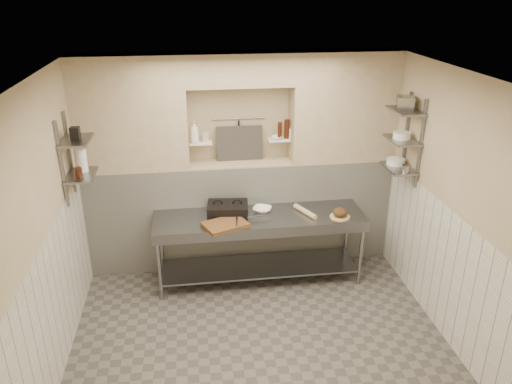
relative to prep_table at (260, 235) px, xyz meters
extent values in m
cube|color=#5A5550|center=(-0.17, -1.18, -0.69)|extent=(4.00, 3.90, 0.10)
cube|color=silver|center=(-0.17, -1.18, 2.21)|extent=(4.00, 3.90, 0.10)
cube|color=#BAA88D|center=(-2.22, -1.18, 0.76)|extent=(0.10, 3.90, 2.80)
cube|color=#BAA88D|center=(1.88, -1.18, 0.76)|extent=(0.10, 3.90, 2.80)
cube|color=#BAA88D|center=(-0.17, 0.82, 0.76)|extent=(4.00, 0.10, 2.80)
cube|color=#BAA88D|center=(-0.17, -3.18, 0.76)|extent=(4.00, 0.10, 2.80)
cube|color=white|center=(-0.17, 0.57, 0.06)|extent=(4.00, 0.40, 1.40)
cube|color=#BAA88D|center=(-0.17, 0.57, 0.77)|extent=(1.30, 0.40, 0.02)
cube|color=#BAA88D|center=(-1.49, 0.57, 1.46)|extent=(1.35, 0.40, 1.40)
cube|color=#BAA88D|center=(1.16, 0.57, 1.46)|extent=(1.35, 0.40, 1.40)
cube|color=#BAA88D|center=(-0.17, 0.57, 1.96)|extent=(1.30, 0.40, 0.40)
cube|color=white|center=(-2.16, -1.18, 0.06)|extent=(0.02, 3.90, 1.40)
cube|color=white|center=(1.82, -1.18, 0.06)|extent=(0.02, 3.90, 1.40)
cube|color=white|center=(-0.67, 0.57, 1.06)|extent=(0.28, 0.16, 0.02)
cube|color=white|center=(0.33, 0.57, 1.06)|extent=(0.28, 0.16, 0.02)
cylinder|color=gray|center=(-0.17, 0.74, 1.31)|extent=(0.70, 0.02, 0.02)
cylinder|color=black|center=(-0.17, 0.72, 1.14)|extent=(0.02, 0.02, 0.30)
cube|color=#383330|center=(-0.17, 0.67, 1.00)|extent=(0.60, 0.08, 0.45)
cube|color=slate|center=(-2.14, 0.07, 1.16)|extent=(0.03, 0.03, 0.95)
cube|color=slate|center=(-2.14, -0.33, 1.16)|extent=(0.03, 0.03, 0.95)
cube|color=slate|center=(-2.01, -0.13, 0.96)|extent=(0.30, 0.50, 0.02)
cube|color=slate|center=(-2.01, -0.13, 1.36)|extent=(0.30, 0.50, 0.03)
cube|color=slate|center=(1.81, 0.07, 1.21)|extent=(0.03, 0.03, 1.05)
cube|color=slate|center=(1.81, -0.33, 1.21)|extent=(0.03, 0.03, 1.05)
cube|color=slate|center=(1.67, -0.13, 0.86)|extent=(0.30, 0.50, 0.02)
cube|color=slate|center=(1.67, -0.13, 1.21)|extent=(0.30, 0.50, 0.02)
cube|color=slate|center=(1.67, -0.13, 1.56)|extent=(0.30, 0.50, 0.03)
cube|color=gray|center=(0.00, 0.02, 0.24)|extent=(2.60, 0.70, 0.04)
cube|color=gray|center=(0.00, 0.02, -0.46)|extent=(2.45, 0.60, 0.03)
cube|color=gray|center=(0.00, -0.31, 0.18)|extent=(2.60, 0.02, 0.12)
cylinder|color=gray|center=(-1.24, -0.27, -0.21)|extent=(0.04, 0.04, 0.86)
cylinder|color=gray|center=(-1.24, 0.31, -0.21)|extent=(0.04, 0.04, 0.86)
cylinder|color=gray|center=(1.24, -0.27, -0.21)|extent=(0.04, 0.04, 0.86)
cylinder|color=gray|center=(1.24, 0.31, -0.21)|extent=(0.04, 0.04, 0.86)
cube|color=black|center=(-0.38, 0.13, 0.30)|extent=(0.53, 0.41, 0.09)
cube|color=black|center=(-0.38, 0.13, 0.37)|extent=(0.53, 0.41, 0.05)
cube|color=brown|center=(-0.44, -0.21, 0.28)|extent=(0.59, 0.51, 0.04)
cube|color=gray|center=(-0.03, -0.08, 0.31)|extent=(0.28, 0.07, 0.01)
cylinder|color=gray|center=(-0.30, -0.21, 0.31)|extent=(0.05, 0.24, 0.02)
imported|color=white|center=(0.05, 0.14, 0.29)|extent=(0.30, 0.30, 0.06)
cylinder|color=#D3B578|center=(0.57, 0.00, 0.29)|extent=(0.23, 0.40, 0.06)
cylinder|color=#D3B578|center=(0.97, -0.16, 0.26)|extent=(0.25, 0.25, 0.01)
ellipsoid|color=#4C2D19|center=(0.97, -0.16, 0.33)|extent=(0.18, 0.18, 0.11)
imported|color=white|center=(-0.74, 0.53, 1.21)|extent=(0.12, 0.12, 0.28)
cube|color=#BAA88D|center=(-0.61, 0.58, 1.13)|extent=(0.08, 0.08, 0.11)
imported|color=white|center=(0.29, 0.54, 1.09)|extent=(0.14, 0.14, 0.04)
cylinder|color=#33130A|center=(0.43, 0.57, 1.19)|extent=(0.07, 0.07, 0.25)
cylinder|color=#33130A|center=(0.34, 0.57, 1.18)|extent=(0.05, 0.05, 0.21)
cylinder|color=white|center=(0.46, 0.59, 1.13)|extent=(0.07, 0.07, 0.12)
cylinder|color=white|center=(-2.01, -0.04, 1.10)|extent=(0.13, 0.13, 0.26)
cylinder|color=#33130A|center=(-2.01, -0.24, 1.03)|extent=(0.08, 0.08, 0.12)
cube|color=black|center=(-2.01, -0.13, 1.44)|extent=(0.10, 0.10, 0.13)
cylinder|color=white|center=(1.67, -0.03, 0.90)|extent=(0.22, 0.22, 0.07)
cylinder|color=gray|center=(1.67, -0.32, 0.92)|extent=(0.09, 0.09, 0.09)
cylinder|color=white|center=(1.67, -0.11, 1.26)|extent=(0.21, 0.21, 0.08)
cube|color=gray|center=(1.67, -0.09, 1.64)|extent=(0.24, 0.27, 0.14)
camera|label=1|loc=(-0.80, -5.48, 2.92)|focal=35.00mm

